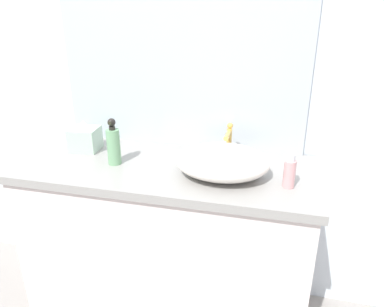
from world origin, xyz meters
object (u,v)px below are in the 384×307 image
at_px(lotion_bottle, 290,173).
at_px(soap_dispenser, 113,145).
at_px(tissue_box, 85,138).
at_px(sink_basin, 222,161).

bearing_deg(lotion_bottle, soap_dispenser, 176.36).
bearing_deg(tissue_box, soap_dispenser, -30.44).
relative_size(soap_dispenser, lotion_bottle, 1.56).
height_order(sink_basin, soap_dispenser, soap_dispenser).
bearing_deg(sink_basin, lotion_bottle, -9.32).
bearing_deg(lotion_bottle, sink_basin, 170.68).
xyz_separation_m(soap_dispenser, tissue_box, (-0.22, 0.13, -0.03)).
xyz_separation_m(sink_basin, tissue_box, (-0.73, 0.13, 0.00)).
distance_m(sink_basin, lotion_bottle, 0.28).
bearing_deg(lotion_bottle, tissue_box, 169.84).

